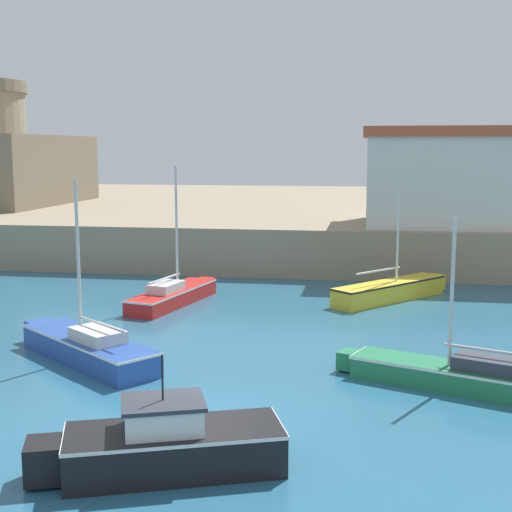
{
  "coord_description": "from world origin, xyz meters",
  "views": [
    {
      "loc": [
        3.86,
        -15.24,
        6.27
      ],
      "look_at": [
        -0.61,
        12.5,
        2.0
      ],
      "focal_mm": 50.0,
      "sensor_mm": 36.0,
      "label": 1
    }
  ],
  "objects": [
    {
      "name": "ground_plane",
      "position": [
        0.0,
        0.0,
        0.0
      ],
      "size": [
        200.0,
        200.0,
        0.0
      ],
      "primitive_type": "plane",
      "color": "#28607F"
    },
    {
      "name": "quay_seawall",
      "position": [
        0.0,
        38.42,
        1.19
      ],
      "size": [
        120.0,
        40.0,
        2.38
      ],
      "primitive_type": "cube",
      "color": "gray",
      "rests_on": "ground"
    },
    {
      "name": "sailboat_yellow_2",
      "position": [
        4.8,
        14.38,
        0.44
      ],
      "size": [
        4.9,
        5.41,
        5.48
      ],
      "color": "yellow",
      "rests_on": "ground"
    },
    {
      "name": "motorboat_black_3",
      "position": [
        0.03,
        -2.53,
        0.56
      ],
      "size": [
        5.04,
        2.95,
        2.36
      ],
      "color": "black",
      "rests_on": "ground"
    },
    {
      "name": "sailboat_blue_4",
      "position": [
        -4.36,
        4.19,
        0.45
      ],
      "size": [
        5.61,
        4.74,
        5.38
      ],
      "color": "#284C9E",
      "rests_on": "ground"
    },
    {
      "name": "sailboat_green_6",
      "position": [
        6.37,
        3.31,
        0.39
      ],
      "size": [
        6.48,
        3.43,
        4.54
      ],
      "color": "#237A4C",
      "rests_on": "ground"
    },
    {
      "name": "sailboat_red_7",
      "position": [
        -3.93,
        12.14,
        0.41
      ],
      "size": [
        2.51,
        6.05,
        5.57
      ],
      "color": "red",
      "rests_on": "ground"
    },
    {
      "name": "harbor_shed_near_wharf",
      "position": [
        8.0,
        22.29,
        4.86
      ],
      "size": [
        9.12,
        6.75,
        4.92
      ],
      "color": "silver",
      "rests_on": "quay_seawall"
    }
  ]
}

